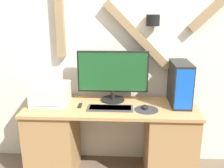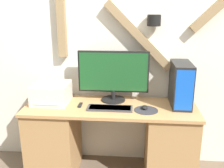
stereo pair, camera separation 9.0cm
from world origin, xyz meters
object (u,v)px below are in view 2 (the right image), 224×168
keyboard (110,108)px  printer (51,93)px  monitor (113,74)px  computer_tower (181,84)px  mouse (145,107)px  remote_control (80,105)px

keyboard → printer: 0.62m
monitor → computer_tower: 0.67m
computer_tower → printer: 1.28m
mouse → printer: bearing=173.5°
keyboard → computer_tower: computer_tower is taller
mouse → remote_control: mouse is taller
keyboard → mouse: bearing=3.6°
monitor → printer: 0.65m
keyboard → remote_control: 0.30m
printer → keyboard: bearing=-11.8°
remote_control → monitor: bearing=30.5°
keyboard → monitor: bearing=86.9°
mouse → remote_control: bearing=176.7°
keyboard → computer_tower: (0.67, 0.17, 0.20)m
remote_control → computer_tower: bearing=6.7°
monitor → computer_tower: monitor is taller
keyboard → mouse: 0.33m
printer → remote_control: printer is taller
computer_tower → remote_control: bearing=-173.3°
printer → monitor: bearing=10.5°
monitor → mouse: 0.46m
computer_tower → keyboard: bearing=-165.8°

